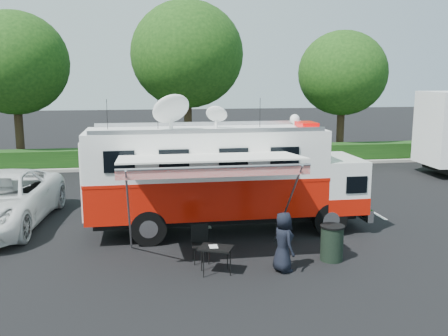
# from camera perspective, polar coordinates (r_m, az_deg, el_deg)

# --- Properties ---
(ground_plane) EXTENTS (120.00, 120.00, 0.00)m
(ground_plane) POSITION_cam_1_polar(r_m,az_deg,el_deg) (15.78, 0.30, -7.13)
(ground_plane) COLOR black
(ground_plane) RESTS_ON ground
(back_border) EXTENTS (60.00, 6.14, 8.87)m
(back_border) POSITION_cam_1_polar(r_m,az_deg,el_deg) (27.99, -1.82, 10.90)
(back_border) COLOR #9E998E
(back_border) RESTS_ON ground_plane
(stall_lines) EXTENTS (24.12, 5.50, 0.01)m
(stall_lines) POSITION_cam_1_polar(r_m,az_deg,el_deg) (18.57, -2.78, -4.43)
(stall_lines) COLOR silver
(stall_lines) RESTS_ON ground_plane
(command_truck) EXTENTS (8.54, 2.35, 4.10)m
(command_truck) POSITION_cam_1_polar(r_m,az_deg,el_deg) (15.33, 0.03, -0.87)
(command_truck) COLOR black
(command_truck) RESTS_ON ground_plane
(awning) EXTENTS (4.66, 2.43, 2.82)m
(awning) POSITION_cam_1_polar(r_m,az_deg,el_deg) (12.69, -1.60, 0.80)
(awning) COLOR white
(awning) RESTS_ON ground_plane
(white_suv) EXTENTS (3.47, 6.48, 1.73)m
(white_suv) POSITION_cam_1_polar(r_m,az_deg,el_deg) (17.68, -24.13, -6.13)
(white_suv) COLOR white
(white_suv) RESTS_ON ground_plane
(person) EXTENTS (0.64, 0.83, 1.50)m
(person) POSITION_cam_1_polar(r_m,az_deg,el_deg) (12.73, 6.72, -11.59)
(person) COLOR black
(person) RESTS_ON ground_plane
(folding_table) EXTENTS (0.95, 0.83, 0.68)m
(folding_table) POSITION_cam_1_polar(r_m,az_deg,el_deg) (12.28, -0.96, -9.23)
(folding_table) COLOR black
(folding_table) RESTS_ON ground_plane
(folding_chair) EXTENTS (0.47, 0.49, 0.97)m
(folding_chair) POSITION_cam_1_polar(r_m,az_deg,el_deg) (13.13, -2.74, -8.18)
(folding_chair) COLOR black
(folding_chair) RESTS_ON ground_plane
(trash_bin) EXTENTS (0.64, 0.64, 0.95)m
(trash_bin) POSITION_cam_1_polar(r_m,az_deg,el_deg) (13.48, 12.23, -8.35)
(trash_bin) COLOR black
(trash_bin) RESTS_ON ground_plane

